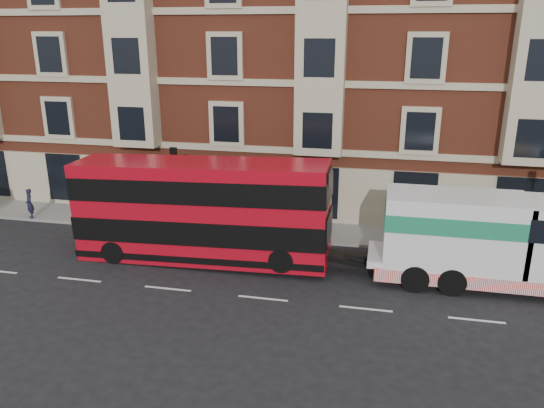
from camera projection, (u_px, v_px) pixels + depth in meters
The scene contains 7 objects.
ground at pixel (263, 298), 20.88m from camera, with size 120.00×120.00×0.00m, color black.
sidewalk at pixel (295, 230), 27.83m from camera, with size 90.00×3.00×0.15m, color slate.
victorian_terrace at pixel (326, 30), 31.59m from camera, with size 45.00×12.00×20.40m.
lamp_post_west at pixel (175, 183), 26.99m from camera, with size 0.35×0.15×4.35m.
double_decker_bus at pixel (201, 209), 23.65m from camera, with size 11.42×2.62×4.62m.
tow_truck at pixel (486, 239), 21.41m from camera, with size 9.15×2.70×3.81m.
pedestrian at pixel (30, 204), 29.17m from camera, with size 0.61×0.40×1.66m, color black.
Camera 1 is at (4.22, -18.20, 10.05)m, focal length 35.00 mm.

